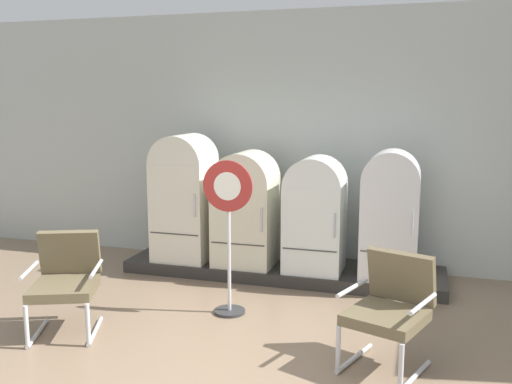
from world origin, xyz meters
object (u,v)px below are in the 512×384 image
refrigerator_0 (185,194)px  armchair_right (391,305)px  refrigerator_2 (315,212)px  armchair_left (66,278)px  refrigerator_3 (390,211)px  sign_stand (228,235)px  refrigerator_1 (246,206)px

refrigerator_0 → armchair_right: size_ratio=1.70×
refrigerator_0 → refrigerator_2: (1.68, -0.04, -0.13)m
refrigerator_0 → armchair_left: bearing=-97.5°
refrigerator_2 → refrigerator_3: bearing=-0.3°
refrigerator_2 → sign_stand: 1.40m
refrigerator_2 → refrigerator_1: bearing=177.8°
refrigerator_1 → refrigerator_3: 1.73m
sign_stand → refrigerator_1: bearing=99.8°
refrigerator_1 → refrigerator_3: bearing=-1.3°
refrigerator_0 → armchair_right: (2.67, -1.97, -0.47)m
refrigerator_2 → armchair_left: (-1.96, -2.08, -0.34)m
refrigerator_0 → refrigerator_3: refrigerator_0 is taller
armchair_left → armchair_right: (2.96, 0.15, 0.00)m
armchair_right → sign_stand: bearing=157.3°
refrigerator_1 → armchair_right: refrigerator_1 is taller
refrigerator_0 → armchair_left: size_ratio=1.70×
refrigerator_1 → refrigerator_0: bearing=179.5°
armchair_right → refrigerator_0: bearing=143.7°
refrigerator_1 → sign_stand: size_ratio=0.88×
refrigerator_1 → refrigerator_2: 0.86m
refrigerator_2 → refrigerator_3: (0.86, -0.00, 0.06)m
refrigerator_0 → refrigerator_1: refrigerator_0 is taller
refrigerator_0 → refrigerator_2: 1.69m
armchair_left → refrigerator_1: bearing=62.5°
refrigerator_1 → refrigerator_2: (0.86, -0.03, -0.01)m
armchair_left → armchair_right: 2.96m
armchair_left → refrigerator_3: bearing=36.3°
refrigerator_3 → armchair_right: (0.13, -1.92, -0.40)m
refrigerator_3 → refrigerator_1: bearing=178.7°
refrigerator_2 → armchair_right: 2.19m
refrigerator_2 → sign_stand: (-0.64, -1.24, -0.03)m
refrigerator_0 → refrigerator_3: bearing=-1.0°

